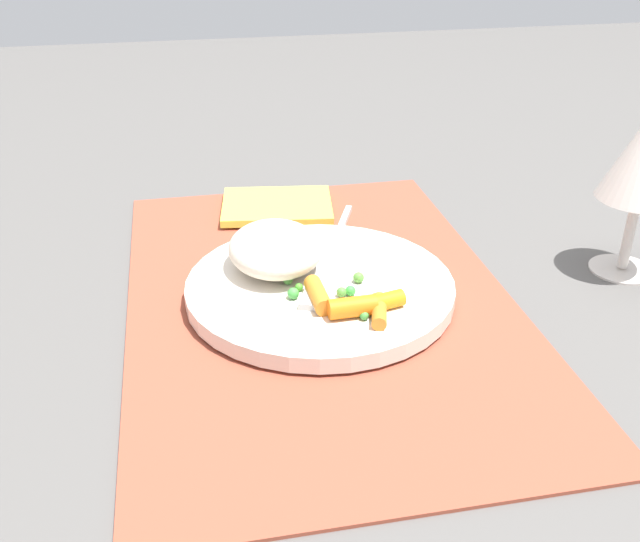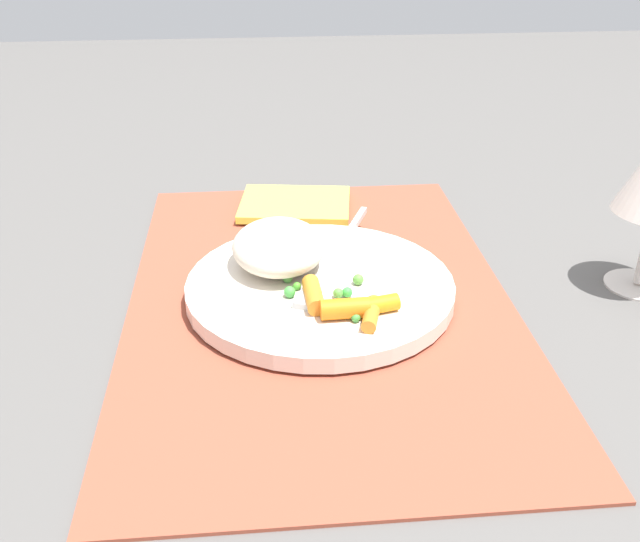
{
  "view_description": "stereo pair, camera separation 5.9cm",
  "coord_description": "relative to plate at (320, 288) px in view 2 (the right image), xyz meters",
  "views": [
    {
      "loc": [
        0.56,
        -0.11,
        0.34
      ],
      "look_at": [
        0.0,
        0.0,
        0.03
      ],
      "focal_mm": 41.38,
      "sensor_mm": 36.0,
      "label": 1
    },
    {
      "loc": [
        0.57,
        -0.05,
        0.34
      ],
      "look_at": [
        0.0,
        0.0,
        0.03
      ],
      "focal_mm": 41.38,
      "sensor_mm": 36.0,
      "label": 2
    }
  ],
  "objects": [
    {
      "name": "ground_plane",
      "position": [
        0.0,
        0.0,
        -0.01
      ],
      "size": [
        2.4,
        2.4,
        0.0
      ],
      "primitive_type": "plane",
      "color": "#565451"
    },
    {
      "name": "napkin",
      "position": [
        -0.2,
        -0.01,
        -0.0
      ],
      "size": [
        0.11,
        0.13,
        0.01
      ],
      "primitive_type": "cube",
      "rotation": [
        0.0,
        0.0,
        -0.14
      ],
      "color": "#EAE54C",
      "rests_on": "placemat"
    },
    {
      "name": "fork",
      "position": [
        -0.03,
        0.01,
        0.01
      ],
      "size": [
        0.2,
        0.09,
        0.01
      ],
      "color": "silver",
      "rests_on": "plate"
    },
    {
      "name": "carrot_portion",
      "position": [
        0.06,
        0.02,
        0.01
      ],
      "size": [
        0.08,
        0.08,
        0.02
      ],
      "color": "orange",
      "rests_on": "plate"
    },
    {
      "name": "plate",
      "position": [
        0.0,
        0.0,
        0.0
      ],
      "size": [
        0.24,
        0.24,
        0.01
      ],
      "primitive_type": "cylinder",
      "color": "silver",
      "rests_on": "placemat"
    },
    {
      "name": "placemat",
      "position": [
        0.0,
        0.0,
        -0.01
      ],
      "size": [
        0.52,
        0.34,
        0.01
      ],
      "primitive_type": "cube",
      "color": "#9E4733",
      "rests_on": "ground_plane"
    },
    {
      "name": "pea_scatter",
      "position": [
        0.03,
        0.0,
        0.01
      ],
      "size": [
        0.07,
        0.08,
        0.01
      ],
      "color": "green",
      "rests_on": "plate"
    },
    {
      "name": "rice_mound",
      "position": [
        -0.03,
        -0.03,
        0.03
      ],
      "size": [
        0.1,
        0.08,
        0.04
      ],
      "primitive_type": "ellipsoid",
      "color": "beige",
      "rests_on": "plate"
    }
  ]
}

